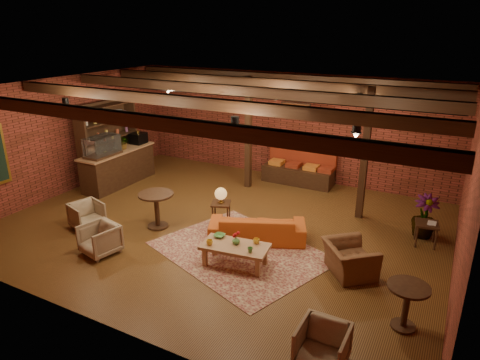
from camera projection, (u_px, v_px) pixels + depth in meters
The scene contains 28 objects.
floor at pixel (221, 225), 10.23m from camera, with size 10.00×10.00×0.00m, color #38200E.
ceiling at pixel (219, 90), 9.13m from camera, with size 10.00×8.00×0.02m, color black.
wall_back at pixel (287, 126), 13.00m from camera, with size 10.00×0.02×3.20m, color maroon.
wall_front at pixel (84, 232), 6.36m from camera, with size 10.00×0.02×3.20m, color maroon.
wall_left at pixel (65, 136), 11.88m from camera, with size 0.02×8.00×3.20m, color maroon.
wall_right at pixel (466, 201), 7.48m from camera, with size 0.02×8.00×3.20m, color maroon.
ceiling_beams at pixel (219, 95), 9.17m from camera, with size 9.80×6.40×0.22m, color black, non-canonical shape.
ceiling_pipe at pixel (252, 96), 10.58m from camera, with size 0.12×0.12×9.60m, color black.
post_left at pixel (248, 134), 12.10m from camera, with size 0.16×0.16×3.20m, color black.
post_right at pixel (365, 155), 10.11m from camera, with size 0.16×0.16×3.20m, color black.
service_counter at pixel (118, 158), 12.59m from camera, with size 0.80×2.50×1.60m, color black, non-canonical shape.
plant_counter at pixel (124, 143), 12.57m from camera, with size 0.35×0.39×0.30m, color #337F33.
shelving_hutch at pixel (109, 143), 12.71m from camera, with size 0.52×2.00×2.40m, color black, non-canonical shape.
banquette at pixel (298, 167), 12.74m from camera, with size 2.10×0.70×1.00m, color maroon, non-canonical shape.
service_sign at pixel (296, 108), 11.73m from camera, with size 0.86×0.06×0.30m, color orange.
ceiling_spotlights at pixel (219, 105), 9.25m from camera, with size 6.40×4.40×0.28m, color black, non-canonical shape.
rug at pixel (240, 252), 9.00m from camera, with size 3.36×2.57×0.01m, color maroon.
sofa at pixel (257, 227), 9.42m from camera, with size 2.10×0.82×0.61m, color #AE4918.
coffee_table at pixel (235, 247), 8.38m from camera, with size 1.39×0.82×0.70m.
side_table_lamp at pixel (221, 197), 10.06m from camera, with size 0.57×0.57×0.92m.
round_table_left at pixel (157, 204), 9.93m from camera, with size 0.81×0.81×0.85m.
armchair_a at pixel (87, 214), 9.99m from camera, with size 0.67×0.62×0.69m, color #BBB091.
armchair_b at pixel (100, 238), 8.85m from camera, with size 0.69×0.64×0.71m, color #BBB091.
armchair_right at pixel (350, 254), 8.10m from camera, with size 0.95×0.62×0.83m, color brown.
side_table_book at pixel (427, 224), 9.14m from camera, with size 0.54×0.54×0.55m.
round_table_right at pixel (407, 300), 6.60m from camera, with size 0.65×0.65×0.76m.
armchair_far at pixel (322, 345), 5.91m from camera, with size 0.68×0.63×0.69m, color #BBB091.
plant_tall at pixel (432, 175), 9.18m from camera, with size 1.64×1.64×2.93m, color #4C7F4C.
Camera 1 is at (4.72, -7.96, 4.52)m, focal length 32.00 mm.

